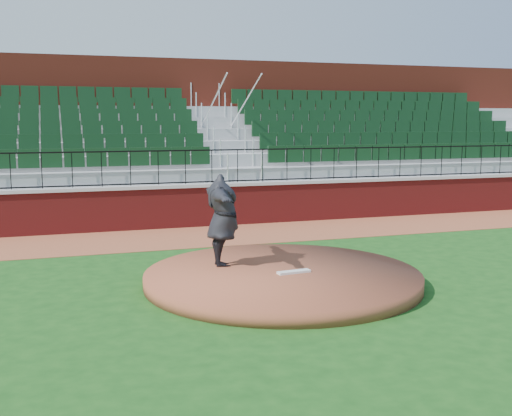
{
  "coord_description": "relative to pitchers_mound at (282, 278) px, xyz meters",
  "views": [
    {
      "loc": [
        -4.14,
        -11.11,
        3.19
      ],
      "look_at": [
        0.0,
        1.5,
        1.3
      ],
      "focal_mm": 43.38,
      "sensor_mm": 36.0,
      "label": 1
    }
  ],
  "objects": [
    {
      "name": "warning_track",
      "position": [
        -0.04,
        5.44,
        -0.12
      ],
      "size": [
        34.0,
        3.2,
        0.01
      ],
      "primitive_type": "cube",
      "color": "brown",
      "rests_on": "ground"
    },
    {
      "name": "wall_railing",
      "position": [
        -0.04,
        7.04,
        1.67
      ],
      "size": [
        34.0,
        0.05,
        1.0
      ],
      "primitive_type": null,
      "color": "black",
      "rests_on": "wall_cap"
    },
    {
      "name": "field_wall",
      "position": [
        -0.04,
        7.04,
        0.47
      ],
      "size": [
        34.0,
        0.35,
        1.2
      ],
      "primitive_type": "cube",
      "color": "maroon",
      "rests_on": "ground"
    },
    {
      "name": "wall_cap",
      "position": [
        -0.04,
        7.04,
        1.12
      ],
      "size": [
        34.0,
        0.45,
        0.1
      ],
      "primitive_type": "cube",
      "color": "#B7B7B7",
      "rests_on": "field_wall"
    },
    {
      "name": "pitchers_mound",
      "position": [
        0.0,
        0.0,
        0.0
      ],
      "size": [
        5.4,
        5.4,
        0.25
      ],
      "primitive_type": "cylinder",
      "color": "brown",
      "rests_on": "ground"
    },
    {
      "name": "concourse_wall",
      "position": [
        -0.04,
        12.56,
        2.62
      ],
      "size": [
        34.0,
        0.5,
        5.5
      ],
      "primitive_type": "cube",
      "color": "maroon",
      "rests_on": "ground"
    },
    {
      "name": "pitching_rubber",
      "position": [
        0.17,
        -0.19,
        0.15
      ],
      "size": [
        0.68,
        0.23,
        0.04
      ],
      "primitive_type": "cube",
      "rotation": [
        0.0,
        0.0,
        0.1
      ],
      "color": "silver",
      "rests_on": "pitchers_mound"
    },
    {
      "name": "seating_stands",
      "position": [
        -0.04,
        9.76,
        2.18
      ],
      "size": [
        34.0,
        5.1,
        4.6
      ],
      "primitive_type": null,
      "color": "gray",
      "rests_on": "ground"
    },
    {
      "name": "pitcher",
      "position": [
        -0.98,
        0.83,
        1.06
      ],
      "size": [
        0.84,
        2.36,
        1.88
      ],
      "primitive_type": "imported",
      "rotation": [
        0.0,
        0.0,
        1.48
      ],
      "color": "black",
      "rests_on": "pitchers_mound"
    },
    {
      "name": "ground",
      "position": [
        -0.04,
        0.04,
        -0.12
      ],
      "size": [
        90.0,
        90.0,
        0.0
      ],
      "primitive_type": "plane",
      "color": "#154413",
      "rests_on": "ground"
    }
  ]
}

